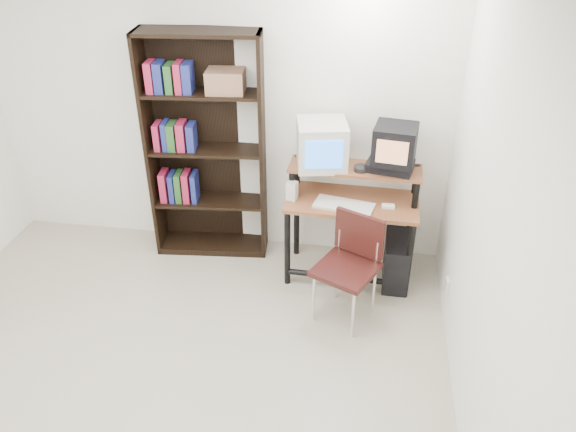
# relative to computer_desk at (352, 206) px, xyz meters

# --- Properties ---
(floor) EXTENTS (4.00, 4.00, 0.01)m
(floor) POSITION_rel_computer_desk_xyz_m (-1.21, -1.62, -0.68)
(floor) COLOR #B8AF98
(floor) RESTS_ON ground
(back_wall) EXTENTS (4.00, 0.01, 2.60)m
(back_wall) POSITION_rel_computer_desk_xyz_m (-1.21, 0.38, 0.63)
(back_wall) COLOR white
(back_wall) RESTS_ON floor
(right_wall) EXTENTS (0.01, 4.00, 2.60)m
(right_wall) POSITION_rel_computer_desk_xyz_m (0.79, -1.62, 0.63)
(right_wall) COLOR white
(right_wall) RESTS_ON floor
(computer_desk) EXTENTS (1.08, 0.57, 0.98)m
(computer_desk) POSITION_rel_computer_desk_xyz_m (0.00, 0.00, 0.00)
(computer_desk) COLOR brown
(computer_desk) RESTS_ON floor
(crt_monitor) EXTENTS (0.46, 0.46, 0.37)m
(crt_monitor) POSITION_rel_computer_desk_xyz_m (-0.27, 0.10, 0.48)
(crt_monitor) COLOR beige
(crt_monitor) RESTS_ON computer_desk
(vcr) EXTENTS (0.41, 0.33, 0.08)m
(vcr) POSITION_rel_computer_desk_xyz_m (0.28, 0.09, 0.34)
(vcr) COLOR black
(vcr) RESTS_ON computer_desk
(crt_tv) EXTENTS (0.36, 0.36, 0.30)m
(crt_tv) POSITION_rel_computer_desk_xyz_m (0.30, 0.09, 0.53)
(crt_tv) COLOR black
(crt_tv) RESTS_ON vcr
(cd_spindle) EXTENTS (0.14, 0.14, 0.05)m
(cd_spindle) POSITION_rel_computer_desk_xyz_m (0.05, 0.03, 0.32)
(cd_spindle) COLOR #26262B
(cd_spindle) RESTS_ON computer_desk
(keyboard) EXTENTS (0.50, 0.30, 0.03)m
(keyboard) POSITION_rel_computer_desk_xyz_m (-0.06, -0.13, 0.07)
(keyboard) COLOR beige
(keyboard) RESTS_ON computer_desk
(mousepad) EXTENTS (0.24, 0.21, 0.01)m
(mousepad) POSITION_rel_computer_desk_xyz_m (0.30, -0.11, 0.05)
(mousepad) COLOR black
(mousepad) RESTS_ON computer_desk
(mouse) EXTENTS (0.10, 0.06, 0.03)m
(mouse) POSITION_rel_computer_desk_xyz_m (0.29, -0.09, 0.07)
(mouse) COLOR white
(mouse) RESTS_ON mousepad
(desk_speaker) EXTENTS (0.10, 0.09, 0.17)m
(desk_speaker) POSITION_rel_computer_desk_xyz_m (-0.49, -0.07, 0.13)
(desk_speaker) COLOR beige
(desk_speaker) RESTS_ON computer_desk
(pc_tower) EXTENTS (0.21, 0.45, 0.42)m
(pc_tower) POSITION_rel_computer_desk_xyz_m (0.40, -0.06, -0.46)
(pc_tower) COLOR black
(pc_tower) RESTS_ON floor
(school_chair) EXTENTS (0.56, 0.56, 0.84)m
(school_chair) POSITION_rel_computer_desk_xyz_m (0.03, -0.52, -0.15)
(school_chair) COLOR black
(school_chair) RESTS_ON floor
(bookshelf) EXTENTS (1.02, 0.43, 1.99)m
(bookshelf) POSITION_rel_computer_desk_xyz_m (-1.28, 0.24, 0.34)
(bookshelf) COLOR black
(bookshelf) RESTS_ON floor
(wall_outlet) EXTENTS (0.02, 0.08, 0.12)m
(wall_outlet) POSITION_rel_computer_desk_xyz_m (0.77, -0.47, -0.37)
(wall_outlet) COLOR beige
(wall_outlet) RESTS_ON right_wall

